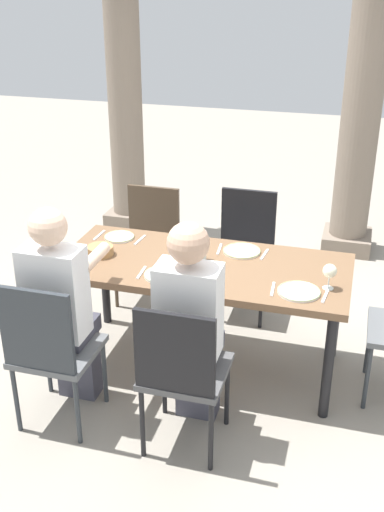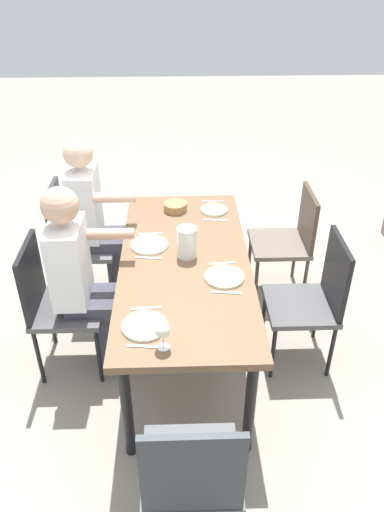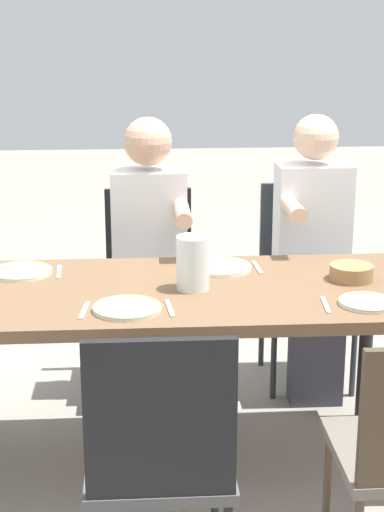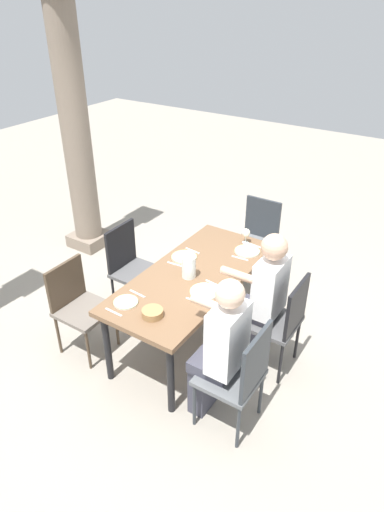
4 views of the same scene
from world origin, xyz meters
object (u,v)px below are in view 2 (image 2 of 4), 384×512
object	(u,v)px
diner_woman_green	(95,218)
plate_3	(145,326)
chair_west_north	(290,237)
bread_basket	(175,207)
plate_0	(214,210)
wine_glass_3	(163,331)
chair_mid_north	(315,296)
plate_2	(224,277)
water_pitcher	(187,244)
diner_man_white	(82,277)
chair_mid_south	(54,299)
plate_1	(149,245)
chair_west_south	(74,237)
dining_table	(185,270)
chair_head_east	(192,474)

from	to	relation	value
diner_woman_green	plate_3	xyz separation A→B (m)	(1.28, 0.43, 0.05)
chair_west_north	bread_basket	world-z (taller)	chair_west_north
plate_0	wine_glass_3	distance (m)	1.49
chair_mid_north	plate_2	bearing A→B (deg)	-81.08
plate_3	water_pitcher	distance (m)	0.72
water_pitcher	diner_woman_green	bearing A→B (deg)	-132.08
diner_man_white	wine_glass_3	distance (m)	0.87
chair_mid_south	plate_1	world-z (taller)	chair_mid_south
chair_mid_south	diner_woman_green	size ratio (longest dim) A/B	0.71
chair_west_north	plate_2	size ratio (longest dim) A/B	3.60
chair_west_south	chair_mid_south	xyz separation A→B (m)	(0.76, 0.00, -0.00)
dining_table	plate_2	distance (m)	0.31
diner_woman_green	bread_basket	bearing A→B (deg)	92.00
plate_2	wine_glass_3	distance (m)	0.69
chair_west_north	water_pitcher	size ratio (longest dim) A/B	4.31
plate_2	wine_glass_3	xyz separation A→B (m)	(0.58, -0.36, 0.10)
dining_table	chair_west_south	world-z (taller)	chair_west_south
dining_table	plate_3	distance (m)	0.67
chair_west_south	chair_head_east	distance (m)	2.16
plate_2	chair_west_south	bearing A→B (deg)	-128.69
chair_west_north	bread_basket	bearing A→B (deg)	-91.17
diner_woman_green	plate_3	world-z (taller)	diner_woman_green
wine_glass_3	bread_basket	bearing A→B (deg)	177.31
chair_mid_north	chair_west_north	bearing A→B (deg)	-179.60
chair_mid_north	wine_glass_3	world-z (taller)	chair_mid_north
chair_mid_south	plate_3	size ratio (longest dim) A/B	3.80
plate_1	water_pitcher	world-z (taller)	water_pitcher
chair_west_south	plate_0	size ratio (longest dim) A/B	4.66
diner_woman_green	plate_1	xyz separation A→B (m)	(0.47, 0.42, 0.05)
chair_west_south	diner_man_white	world-z (taller)	diner_man_white
chair_west_south	water_pitcher	bearing A→B (deg)	54.43
chair_west_north	diner_man_white	world-z (taller)	diner_man_white
plate_0	wine_glass_3	xyz separation A→B (m)	(1.44, -0.36, 0.10)
diner_woman_green	plate_2	size ratio (longest dim) A/B	5.36
chair_mid_north	diner_woman_green	size ratio (longest dim) A/B	0.71
bread_basket	diner_woman_green	bearing A→B (deg)	-88.00
chair_mid_south	plate_0	xyz separation A→B (m)	(-0.76, 1.06, 0.22)
wine_glass_3	chair_head_east	bearing A→B (deg)	12.49
chair_mid_north	plate_0	bearing A→B (deg)	-141.77
chair_mid_south	diner_woman_green	bearing A→B (deg)	166.85
dining_table	plate_2	world-z (taller)	plate_2
wine_glass_3	bread_basket	distance (m)	1.46
plate_1	water_pitcher	size ratio (longest dim) A/B	1.22
chair_mid_south	bread_basket	bearing A→B (deg)	135.07
diner_man_white	bread_basket	bearing A→B (deg)	143.09
chair_mid_south	plate_1	size ratio (longest dim) A/B	3.73
plate_1	plate_2	distance (m)	0.60
chair_mid_north	water_pitcher	world-z (taller)	water_pitcher
chair_mid_south	water_pitcher	xyz separation A→B (m)	(-0.15, 0.85, 0.30)
chair_mid_south	bread_basket	size ratio (longest dim) A/B	5.51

